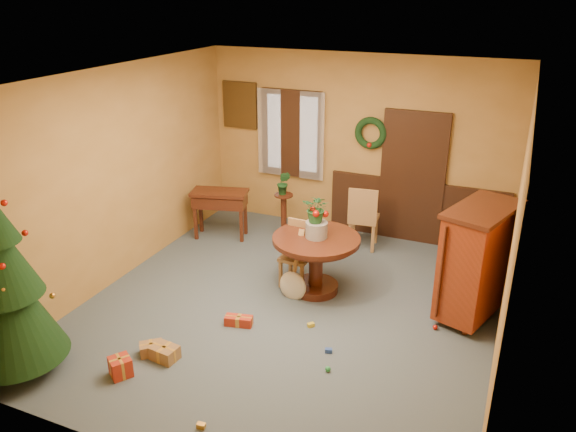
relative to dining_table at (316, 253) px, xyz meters
The scene contains 21 objects.
room_envelope 2.22m from the dining_table, 88.76° to the left, with size 5.50×5.50×5.50m.
dining_table is the anchor object (origin of this frame).
urn 0.34m from the dining_table, 75.96° to the right, with size 0.29×0.29×0.21m, color slate.
centerpiece_plant 0.64m from the dining_table, 63.43° to the right, with size 0.35×0.30×0.39m, color #1E4C23.
chair_near 0.34m from the dining_table, 157.72° to the left, with size 0.40×0.40×0.90m.
chair_far 1.54m from the dining_table, 82.34° to the left, with size 0.50×0.50×1.02m.
guitar 0.38m from the dining_table, 124.70° to the right, with size 0.37×0.17×0.87m, color beige, non-canonical shape.
plant_stand 1.75m from the dining_table, 127.69° to the left, with size 0.30×0.30×0.76m.
stand_plant 1.79m from the dining_table, 127.69° to the left, with size 0.21×0.17×0.39m, color #19471E.
christmas_tree 3.67m from the dining_table, 129.35° to the right, with size 1.04×1.04×2.14m.
writing_desk 2.30m from the dining_table, 152.74° to the left, with size 0.97×0.66×0.79m.
sideboard 2.01m from the dining_table, ahead, with size 0.92×1.26×1.45m.
gift_a 2.34m from the dining_table, 115.85° to the right, with size 0.31×0.25×0.16m.
gift_b 2.82m from the dining_table, 116.96° to the right, with size 0.29×0.29×0.21m.
gift_c 2.42m from the dining_table, 120.14° to the right, with size 0.30×0.29×0.14m.
gift_d 1.37m from the dining_table, 116.04° to the right, with size 0.35×0.21×0.12m.
toy_a 1.49m from the dining_table, 63.24° to the right, with size 0.08×0.05×0.05m, color #234299.
toy_b 1.80m from the dining_table, 64.92° to the right, with size 0.06×0.06×0.06m, color green.
toy_c 1.03m from the dining_table, 72.84° to the right, with size 0.08×0.05×0.05m, color gold.
toy_d 1.76m from the dining_table, 10.57° to the right, with size 0.06×0.06×0.06m, color red.
toy_e 2.86m from the dining_table, 91.65° to the right, with size 0.08×0.05×0.05m, color gold.
Camera 1 is at (2.43, -5.70, 3.83)m, focal length 35.00 mm.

